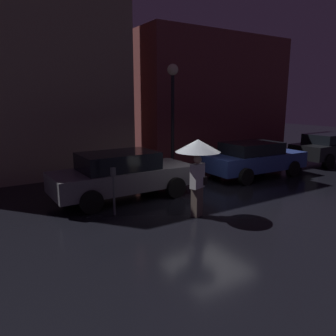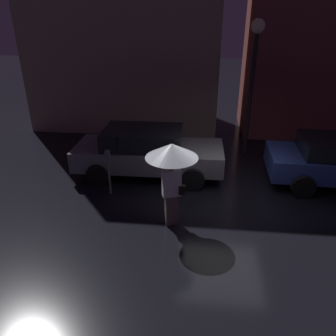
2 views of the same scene
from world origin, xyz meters
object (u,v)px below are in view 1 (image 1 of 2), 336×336
object	(u,v)px
parked_car_grey	(122,174)
pedestrian_with_umbrella	(198,154)
street_lamp_near	(173,96)
parked_car_blue	(253,158)
parked_car_black	(329,147)
parking_meter	(114,186)

from	to	relation	value
parked_car_grey	pedestrian_with_umbrella	size ratio (longest dim) A/B	2.17
parked_car_grey	street_lamp_near	size ratio (longest dim) A/B	1.01
parked_car_grey	pedestrian_with_umbrella	world-z (taller)	pedestrian_with_umbrella
pedestrian_with_umbrella	parked_car_grey	bearing A→B (deg)	-88.20
pedestrian_with_umbrella	street_lamp_near	xyz separation A→B (m)	(2.24, 4.67, 1.52)
parked_car_blue	parked_car_black	distance (m)	5.44
parked_car_grey	pedestrian_with_umbrella	xyz separation A→B (m)	(1.00, -2.62, 0.94)
parked_car_blue	parked_car_black	world-z (taller)	parked_car_black
parking_meter	street_lamp_near	world-z (taller)	street_lamp_near
parked_car_black	parked_car_grey	bearing A→B (deg)	178.54
parked_car_blue	parking_meter	distance (m)	6.80
parked_car_blue	parked_car_black	size ratio (longest dim) A/B	1.01
parked_car_grey	pedestrian_with_umbrella	bearing A→B (deg)	-69.81
parking_meter	street_lamp_near	xyz separation A→B (m)	(4.11, 3.40, 2.42)
parking_meter	street_lamp_near	size ratio (longest dim) A/B	0.29
parked_car_black	parking_meter	xyz separation A→B (m)	(-12.12, -1.39, 0.04)
street_lamp_near	parked_car_black	bearing A→B (deg)	-14.09
parking_meter	pedestrian_with_umbrella	bearing A→B (deg)	-34.27
parked_car_blue	street_lamp_near	distance (m)	4.16
parked_car_grey	parked_car_blue	size ratio (longest dim) A/B	1.04
parked_car_blue	parking_meter	size ratio (longest dim) A/B	3.31
parking_meter	parked_car_grey	bearing A→B (deg)	57.11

